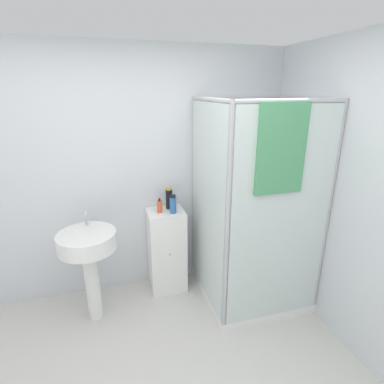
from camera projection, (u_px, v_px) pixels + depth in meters
wall_back at (126, 176)px, 3.03m from camera, size 6.40×0.06×2.50m
shower_enclosure at (248, 252)px, 2.99m from camera, size 0.98×1.01×2.02m
vanity_cabinet at (167, 250)px, 3.20m from camera, size 0.37×0.35×0.91m
sink at (88, 252)px, 2.67m from camera, size 0.51×0.51×1.03m
soap_dispenser at (160, 206)px, 3.00m from camera, size 0.05×0.05×0.15m
shampoo_bottle_tall_black at (169, 198)px, 3.08m from camera, size 0.07×0.07×0.23m
shampoo_bottle_blue at (173, 204)px, 2.97m from camera, size 0.07×0.07×0.19m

